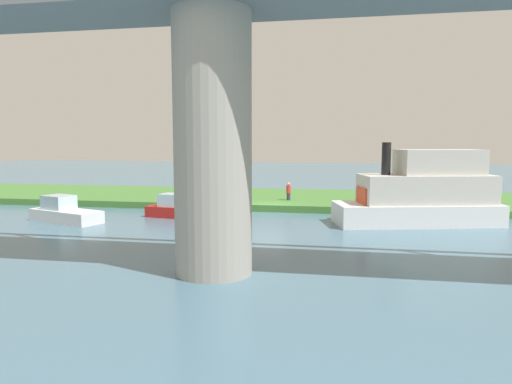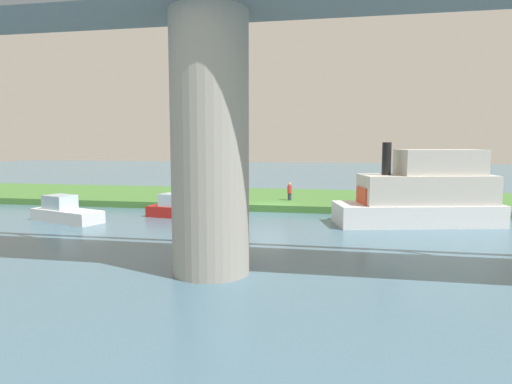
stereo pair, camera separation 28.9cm
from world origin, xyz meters
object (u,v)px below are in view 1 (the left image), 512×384
at_px(mooring_post, 181,194).
at_px(houseboat_blue, 179,209).
at_px(motorboat_red, 64,212).
at_px(bridge_pylon, 213,145).
at_px(pontoon_yellow, 422,194).
at_px(person_on_bank, 289,191).

bearing_deg(mooring_post, houseboat_blue, 108.45).
bearing_deg(motorboat_red, bridge_pylon, 143.09).
bearing_deg(pontoon_yellow, bridge_pylon, 52.70).
height_order(mooring_post, pontoon_yellow, pontoon_yellow).
distance_m(person_on_bank, pontoon_yellow, 10.98).
bearing_deg(houseboat_blue, motorboat_red, 25.19).
distance_m(mooring_post, pontoon_yellow, 17.80).
xyz_separation_m(mooring_post, houseboat_blue, (-1.60, 4.80, -0.41)).
bearing_deg(houseboat_blue, person_on_bank, -135.44).
distance_m(houseboat_blue, motorboat_red, 7.23).
relative_size(person_on_bank, pontoon_yellow, 0.13).
bearing_deg(person_on_bank, houseboat_blue, 44.56).
bearing_deg(bridge_pylon, houseboat_blue, -64.52).
relative_size(mooring_post, pontoon_yellow, 0.09).
bearing_deg(mooring_post, pontoon_yellow, 164.98).
xyz_separation_m(person_on_bank, motorboat_red, (13.15, 9.58, -0.61)).
bearing_deg(pontoon_yellow, person_on_bank, -35.17).
relative_size(person_on_bank, houseboat_blue, 0.28).
relative_size(bridge_pylon, pontoon_yellow, 0.95).
bearing_deg(pontoon_yellow, motorboat_red, 8.41).
height_order(bridge_pylon, motorboat_red, bridge_pylon).
bearing_deg(motorboat_red, houseboat_blue, -154.81).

